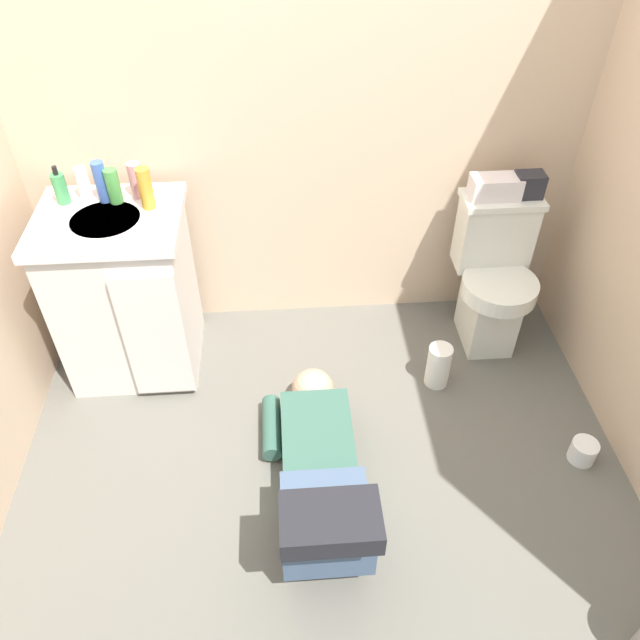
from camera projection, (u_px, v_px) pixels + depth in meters
The scene contains 16 objects.
ground_plane at pixel (324, 481), 2.55m from camera, with size 3.00×3.15×0.04m, color #5E5C54.
wall_back at pixel (304, 83), 2.56m from camera, with size 2.66×0.08×2.40m, color #D0B193.
toilet at pixel (493, 277), 2.94m from camera, with size 0.36×0.46×0.75m.
vanity_cabinet at pixel (127, 293), 2.77m from camera, with size 0.60×0.53×0.82m.
faucet at pixel (109, 188), 2.57m from camera, with size 0.02×0.02×0.10m, color silver.
person_plumber at pixel (320, 476), 2.34m from camera, with size 0.39×1.06×0.52m.
tissue_box at pixel (495, 187), 2.72m from camera, with size 0.22×0.11×0.10m, color silver.
toiletry_bag at pixel (529, 185), 2.72m from camera, with size 0.12×0.09×0.11m, color #26262D.
soap_dispenser at pixel (60, 188), 2.54m from camera, with size 0.06×0.06×0.17m.
bottle_white at pixel (83, 183), 2.57m from camera, with size 0.05×0.05×0.14m, color white.
bottle_blue at pixel (101, 182), 2.53m from camera, with size 0.05×0.05×0.18m, color #3D60B1.
bottle_green at pixel (113, 186), 2.54m from camera, with size 0.06×0.06×0.15m, color #479944.
bottle_pink at pixel (136, 180), 2.57m from camera, with size 0.06×0.06×0.15m, color pink.
bottle_amber at pixel (146, 188), 2.49m from camera, with size 0.06×0.06×0.18m, color gold.
paper_towel_roll at pixel (438, 366), 2.86m from camera, with size 0.11×0.11×0.22m, color white.
toilet_paper_roll at pixel (583, 451), 2.57m from camera, with size 0.11×0.11×0.10m, color white.
Camera 1 is at (-0.12, -1.45, 2.18)m, focal length 34.63 mm.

